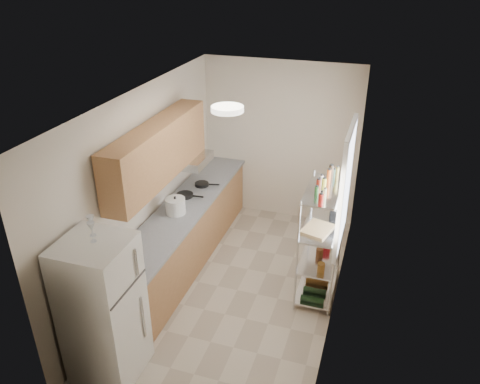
# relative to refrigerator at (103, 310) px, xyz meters

# --- Properties ---
(room) EXTENTS (2.52, 4.42, 2.62)m
(room) POSITION_rel_refrigerator_xyz_m (0.87, 1.65, 0.50)
(room) COLOR #BBAD98
(room) RESTS_ON ground
(counter_run) EXTENTS (0.63, 3.51, 0.90)m
(counter_run) POSITION_rel_refrigerator_xyz_m (-0.05, 2.09, -0.35)
(counter_run) COLOR #AB7548
(counter_run) RESTS_ON ground
(upper_cabinets) EXTENTS (0.33, 2.20, 0.72)m
(upper_cabinets) POSITION_rel_refrigerator_xyz_m (-0.19, 1.75, 1.01)
(upper_cabinets) COLOR #AB7548
(upper_cabinets) RESTS_ON room
(range_hood) EXTENTS (0.50, 0.60, 0.12)m
(range_hood) POSITION_rel_refrigerator_xyz_m (-0.13, 2.55, 0.59)
(range_hood) COLOR #B7BABC
(range_hood) RESTS_ON room
(window) EXTENTS (0.06, 1.00, 1.46)m
(window) POSITION_rel_refrigerator_xyz_m (2.09, 2.00, 0.75)
(window) COLOR white
(window) RESTS_ON room
(bakers_rack) EXTENTS (0.45, 0.90, 1.73)m
(bakers_rack) POSITION_rel_refrigerator_xyz_m (1.87, 1.95, 0.31)
(bakers_rack) COLOR silver
(bakers_rack) RESTS_ON ground
(ceiling_dome) EXTENTS (0.34, 0.34, 0.05)m
(ceiling_dome) POSITION_rel_refrigerator_xyz_m (0.87, 1.35, 1.77)
(ceiling_dome) COLOR white
(ceiling_dome) RESTS_ON room
(refrigerator) EXTENTS (0.66, 0.66, 1.60)m
(refrigerator) POSITION_rel_refrigerator_xyz_m (0.00, 0.00, 0.00)
(refrigerator) COLOR white
(refrigerator) RESTS_ON ground
(wine_glass_a) EXTENTS (0.08, 0.08, 0.21)m
(wine_glass_a) POSITION_rel_refrigerator_xyz_m (-0.06, 0.12, 0.91)
(wine_glass_a) COLOR silver
(wine_glass_a) RESTS_ON refrigerator
(wine_glass_b) EXTENTS (0.07, 0.07, 0.21)m
(wine_glass_b) POSITION_rel_refrigerator_xyz_m (0.00, 0.03, 0.90)
(wine_glass_b) COLOR silver
(wine_glass_b) RESTS_ON refrigerator
(rice_cooker) EXTENTS (0.27, 0.27, 0.22)m
(rice_cooker) POSITION_rel_refrigerator_xyz_m (-0.06, 1.87, 0.21)
(rice_cooker) COLOR white
(rice_cooker) RESTS_ON counter_run
(frying_pan_large) EXTENTS (0.26, 0.26, 0.04)m
(frying_pan_large) POSITION_rel_refrigerator_xyz_m (-0.14, 2.35, 0.12)
(frying_pan_large) COLOR black
(frying_pan_large) RESTS_ON counter_run
(frying_pan_small) EXTENTS (0.25, 0.25, 0.04)m
(frying_pan_small) POSITION_rel_refrigerator_xyz_m (-0.04, 2.75, 0.12)
(frying_pan_small) COLOR black
(frying_pan_small) RESTS_ON counter_run
(cutting_board) EXTENTS (0.39, 0.46, 0.03)m
(cutting_board) POSITION_rel_refrigerator_xyz_m (1.83, 1.85, 0.22)
(cutting_board) COLOR tan
(cutting_board) RESTS_ON bakers_rack
(espresso_machine) EXTENTS (0.20, 0.28, 0.31)m
(espresso_machine) POSITION_rel_refrigerator_xyz_m (2.00, 2.28, 0.36)
(espresso_machine) COLOR black
(espresso_machine) RESTS_ON bakers_rack
(storage_bag) EXTENTS (0.13, 0.16, 0.17)m
(storage_bag) POSITION_rel_refrigerator_xyz_m (1.92, 2.23, -0.16)
(storage_bag) COLOR red
(storage_bag) RESTS_ON bakers_rack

